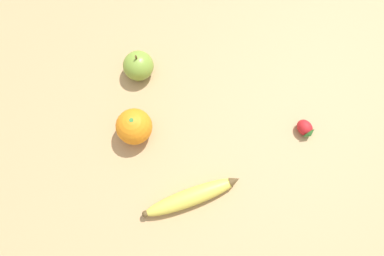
{
  "coord_description": "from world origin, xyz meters",
  "views": [
    {
      "loc": [
        -0.1,
        0.27,
        0.86
      ],
      "look_at": [
        0.05,
        0.02,
        0.03
      ],
      "focal_mm": 35.0,
      "sensor_mm": 36.0,
      "label": 1
    }
  ],
  "objects_px": {
    "strawberry": "(306,129)",
    "orange": "(134,127)",
    "apple": "(138,66)",
    "banana": "(192,197)"
  },
  "relations": [
    {
      "from": "strawberry",
      "to": "apple",
      "type": "height_order",
      "value": "apple"
    },
    {
      "from": "orange",
      "to": "apple",
      "type": "xyz_separation_m",
      "value": [
        0.08,
        -0.14,
        -0.01
      ]
    },
    {
      "from": "orange",
      "to": "apple",
      "type": "distance_m",
      "value": 0.16
    },
    {
      "from": "banana",
      "to": "orange",
      "type": "bearing_deg",
      "value": 110.05
    },
    {
      "from": "strawberry",
      "to": "apple",
      "type": "distance_m",
      "value": 0.44
    },
    {
      "from": "strawberry",
      "to": "orange",
      "type": "bearing_deg",
      "value": -120.59
    },
    {
      "from": "banana",
      "to": "orange",
      "type": "relative_size",
      "value": 2.31
    },
    {
      "from": "apple",
      "to": "orange",
      "type": "bearing_deg",
      "value": 120.6
    },
    {
      "from": "banana",
      "to": "apple",
      "type": "distance_m",
      "value": 0.35
    },
    {
      "from": "banana",
      "to": "strawberry",
      "type": "height_order",
      "value": "banana"
    }
  ]
}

